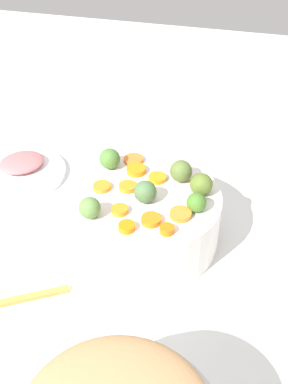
{
  "coord_description": "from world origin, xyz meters",
  "views": [
    {
      "loc": [
        0.67,
        0.15,
        0.68
      ],
      "look_at": [
        0.0,
        -0.02,
        0.14
      ],
      "focal_mm": 45.44,
      "sensor_mm": 36.0,
      "label": 1
    }
  ],
  "objects": [
    {
      "name": "brussels_sprout_5",
      "position": [
        0.01,
        -0.01,
        0.15
      ],
      "size": [
        0.04,
        0.04,
        0.04
      ],
      "primitive_type": "sphere",
      "color": "#4A6E40",
      "rests_on": "serving_bowl_carrots"
    },
    {
      "name": "brussels_sprout_2",
      "position": [
        0.08,
        -0.1,
        0.15
      ],
      "size": [
        0.04,
        0.04,
        0.04
      ],
      "primitive_type": "sphere",
      "color": "#5C8640",
      "rests_on": "serving_bowl_carrots"
    },
    {
      "name": "carrot_slice_9",
      "position": [
        -0.1,
        -0.07,
        0.13
      ],
      "size": [
        0.05,
        0.05,
        0.01
      ],
      "primitive_type": "cylinder",
      "rotation": [
        0.0,
        0.0,
        4.28
      ],
      "color": "orange",
      "rests_on": "serving_bowl_carrots"
    },
    {
      "name": "carrot_slice_1",
      "position": [
        -0.01,
        -0.05,
        0.13
      ],
      "size": [
        0.04,
        0.04,
        0.01
      ],
      "primitive_type": "cylinder",
      "rotation": [
        0.0,
        0.0,
        6.13
      ],
      "color": "orange",
      "rests_on": "serving_bowl_carrots"
    },
    {
      "name": "carrot_slice_4",
      "position": [
        -0.0,
        -0.1,
        0.13
      ],
      "size": [
        0.04,
        0.04,
        0.01
      ],
      "primitive_type": "cylinder",
      "rotation": [
        0.0,
        0.0,
        3.49
      ],
      "color": "orange",
      "rests_on": "serving_bowl_carrots"
    },
    {
      "name": "carrot_slice_10",
      "position": [
        0.1,
        -0.03,
        0.13
      ],
      "size": [
        0.03,
        0.03,
        0.01
      ],
      "primitive_type": "cylinder",
      "rotation": [
        0.0,
        0.0,
        0.14
      ],
      "color": "orange",
      "rests_on": "serving_bowl_carrots"
    },
    {
      "name": "brussels_sprout_4",
      "position": [
        -0.06,
        0.03,
        0.15
      ],
      "size": [
        0.04,
        0.04,
        0.04
      ],
      "primitive_type": "sphere",
      "color": "#566D33",
      "rests_on": "serving_bowl_carrots"
    },
    {
      "name": "carrot_slice_2",
      "position": [
        0.07,
        0.01,
        0.13
      ],
      "size": [
        0.05,
        0.05,
        0.01
      ],
      "primitive_type": "cylinder",
      "rotation": [
        0.0,
        0.0,
        4.19
      ],
      "color": "orange",
      "rests_on": "serving_bowl_carrots"
    },
    {
      "name": "carrot_slice_7",
      "position": [
        -0.05,
        -0.01,
        0.13
      ],
      "size": [
        0.04,
        0.04,
        0.01
      ],
      "primitive_type": "cylinder",
      "rotation": [
        0.0,
        0.0,
        2.97
      ],
      "color": "orange",
      "rests_on": "serving_bowl_carrots"
    },
    {
      "name": "serving_bowl_carrots",
      "position": [
        0.0,
        -0.02,
        0.07
      ],
      "size": [
        0.29,
        0.29,
        0.11
      ],
      "primitive_type": "cylinder",
      "color": "white",
      "rests_on": "tabletop"
    },
    {
      "name": "carrot_slice_0",
      "position": [
        -0.07,
        -0.05,
        0.13
      ],
      "size": [
        0.05,
        0.05,
        0.01
      ],
      "primitive_type": "cylinder",
      "rotation": [
        0.0,
        0.0,
        1.19
      ],
      "color": "orange",
      "rests_on": "serving_bowl_carrots"
    },
    {
      "name": "ham_slice_main",
      "position": [
        -0.15,
        -0.35,
        0.04
      ],
      "size": [
        0.14,
        0.14,
        0.02
      ],
      "primitive_type": "ellipsoid",
      "rotation": [
        0.0,
        0.0,
        2.38
      ],
      "color": "#BF6A6D",
      "rests_on": "ham_plate"
    },
    {
      "name": "brussels_sprout_0",
      "position": [
        -0.03,
        0.08,
        0.15
      ],
      "size": [
        0.04,
        0.04,
        0.04
      ],
      "primitive_type": "sphere",
      "color": "#566F29",
      "rests_on": "serving_bowl_carrots"
    },
    {
      "name": "ham_plate",
      "position": [
        -0.13,
        -0.35,
        0.03
      ],
      "size": [
        0.21,
        0.21,
        0.01
      ],
      "primitive_type": "cylinder",
      "color": "white",
      "rests_on": "tabletop"
    },
    {
      "name": "carrot_slice_6",
      "position": [
        0.06,
        -0.05,
        0.13
      ],
      "size": [
        0.04,
        0.04,
        0.01
      ],
      "primitive_type": "cylinder",
      "rotation": [
        0.0,
        0.0,
        3.65
      ],
      "color": "orange",
      "rests_on": "serving_bowl_carrots"
    },
    {
      "name": "brussels_sprout_1",
      "position": [
        -0.07,
        -0.11,
        0.15
      ],
      "size": [
        0.04,
        0.04,
        0.04
      ],
      "primitive_type": "sphere",
      "color": "#4A7932",
      "rests_on": "serving_bowl_carrots"
    },
    {
      "name": "carrot_slice_8",
      "position": [
        0.04,
        0.06,
        0.13
      ],
      "size": [
        0.04,
        0.04,
        0.01
      ],
      "primitive_type": "cylinder",
      "rotation": [
        0.0,
        0.0,
        4.78
      ],
      "color": "orange",
      "rests_on": "serving_bowl_carrots"
    },
    {
      "name": "carrot_slice_3",
      "position": [
        0.09,
        0.04,
        0.13
      ],
      "size": [
        0.03,
        0.03,
        0.01
      ],
      "primitive_type": "cylinder",
      "rotation": [
        0.0,
        0.0,
        3.63
      ],
      "color": "orange",
      "rests_on": "serving_bowl_carrots"
    },
    {
      "name": "carrot_slice_5",
      "position": [
        -0.07,
        0.07,
        0.13
      ],
      "size": [
        0.04,
        0.04,
        0.01
      ],
      "primitive_type": "cylinder",
      "rotation": [
        0.0,
        0.0,
        1.28
      ],
      "color": "orange",
      "rests_on": "serving_bowl_carrots"
    },
    {
      "name": "tabletop",
      "position": [
        0.0,
        0.0,
        0.01
      ],
      "size": [
        2.4,
        2.4,
        0.02
      ],
      "primitive_type": "cube",
      "color": "silver",
      "rests_on": "ground"
    },
    {
      "name": "brussels_sprout_3",
      "position": [
        0.02,
        0.08,
        0.15
      ],
      "size": [
        0.04,
        0.04,
        0.04
      ],
      "primitive_type": "sphere",
      "color": "#447527",
      "rests_on": "serving_bowl_carrots"
    }
  ]
}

